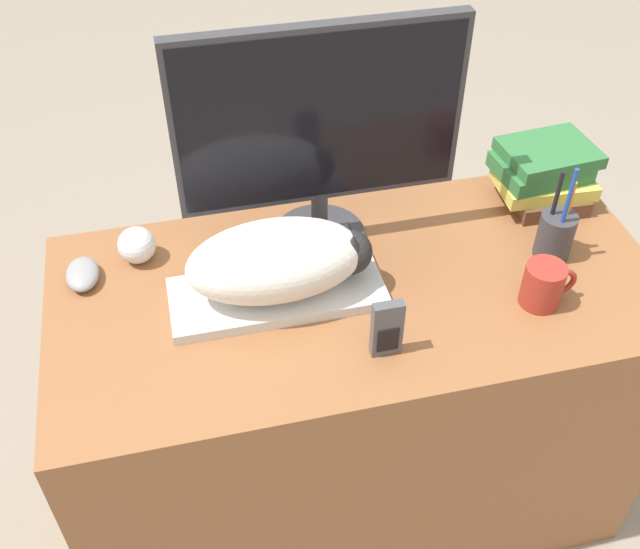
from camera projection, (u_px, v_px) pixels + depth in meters
desk at (353, 400)px, 1.81m from camera, size 1.27×0.61×0.76m
keyboard at (277, 294)px, 1.51m from camera, size 0.43×0.17×0.02m
cat at (281, 260)px, 1.45m from camera, size 0.37×0.18×0.16m
monitor at (320, 127)px, 1.47m from camera, size 0.58×0.20×0.49m
computer_mouse at (83, 274)px, 1.55m from camera, size 0.07×0.10×0.04m
coffee_mug at (544, 285)px, 1.48m from camera, size 0.11×0.08×0.09m
pen_cup at (556, 234)px, 1.58m from camera, size 0.08×0.08×0.23m
baseball at (137, 245)px, 1.58m from camera, size 0.08×0.08×0.08m
phone at (387, 329)px, 1.37m from camera, size 0.06×0.02×0.13m
book_stack at (544, 175)px, 1.72m from camera, size 0.23×0.19×0.14m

